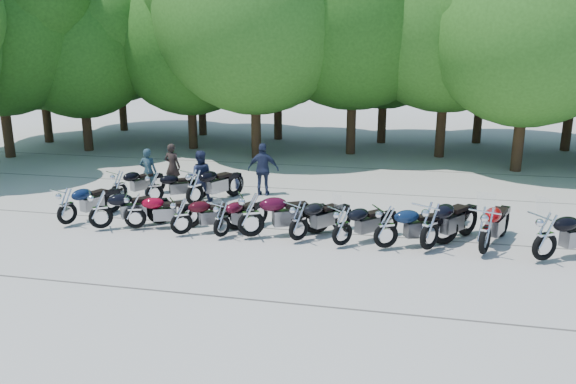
% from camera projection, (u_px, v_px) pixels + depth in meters
% --- Properties ---
extents(ground, '(90.00, 90.00, 0.00)m').
position_uv_depth(ground, '(276.00, 248.00, 14.34)').
color(ground, gray).
rests_on(ground, ground).
extents(tree_0, '(7.50, 7.50, 9.21)m').
position_uv_depth(tree_0, '(38.00, 35.00, 28.33)').
color(tree_0, '#3A2614').
rests_on(tree_0, ground).
extents(tree_1, '(6.97, 6.97, 8.55)m').
position_uv_depth(tree_1, '(79.00, 43.00, 26.10)').
color(tree_1, '#3A2614').
rests_on(tree_1, ground).
extents(tree_2, '(7.31, 7.31, 8.97)m').
position_uv_depth(tree_2, '(189.00, 38.00, 26.58)').
color(tree_2, '#3A2614').
rests_on(tree_2, ground).
extents(tree_3, '(8.70, 8.70, 10.67)m').
position_uv_depth(tree_3, '(254.00, 13.00, 24.06)').
color(tree_3, '#3A2614').
rests_on(tree_3, ground).
extents(tree_4, '(9.13, 9.13, 11.20)m').
position_uv_depth(tree_4, '(355.00, 7.00, 24.89)').
color(tree_4, '#3A2614').
rests_on(tree_4, ground).
extents(tree_5, '(9.04, 9.04, 11.10)m').
position_uv_depth(tree_5, '(449.00, 7.00, 24.19)').
color(tree_5, '#3A2614').
rests_on(tree_5, ground).
extents(tree_6, '(8.00, 8.00, 9.82)m').
position_uv_depth(tree_6, '(531.00, 23.00, 21.53)').
color(tree_6, '#3A2614').
rests_on(tree_6, ground).
extents(tree_9, '(7.59, 7.59, 9.32)m').
position_uv_depth(tree_9, '(117.00, 35.00, 32.28)').
color(tree_9, '#3A2614').
rests_on(tree_9, ground).
extents(tree_10, '(7.78, 7.78, 9.55)m').
position_uv_depth(tree_10, '(199.00, 32.00, 30.60)').
color(tree_10, '#3A2614').
rests_on(tree_10, ground).
extents(tree_11, '(7.56, 7.56, 9.28)m').
position_uv_depth(tree_11, '(278.00, 35.00, 29.21)').
color(tree_11, '#3A2614').
rests_on(tree_11, ground).
extents(tree_12, '(7.88, 7.88, 9.67)m').
position_uv_depth(tree_12, '(386.00, 30.00, 28.06)').
color(tree_12, '#3A2614').
rests_on(tree_12, ground).
extents(tree_13, '(8.31, 8.31, 10.20)m').
position_uv_depth(tree_13, '(486.00, 23.00, 27.94)').
color(tree_13, '#3A2614').
rests_on(tree_13, ground).
extents(motorcycle_0, '(1.43, 2.32, 1.26)m').
position_uv_depth(motorcycle_0, '(66.00, 205.00, 15.91)').
color(motorcycle_0, '#0B1734').
rests_on(motorcycle_0, ground).
extents(motorcycle_1, '(2.27, 1.87, 1.29)m').
position_uv_depth(motorcycle_1, '(100.00, 208.00, 15.53)').
color(motorcycle_1, black).
rests_on(motorcycle_1, ground).
extents(motorcycle_2, '(2.18, 1.33, 1.18)m').
position_uv_depth(motorcycle_2, '(135.00, 210.00, 15.57)').
color(motorcycle_2, maroon).
rests_on(motorcycle_2, ground).
extents(motorcycle_3, '(2.12, 1.73, 1.20)m').
position_uv_depth(motorcycle_3, '(181.00, 215.00, 15.07)').
color(motorcycle_3, black).
rests_on(motorcycle_3, ground).
extents(motorcycle_4, '(1.49, 2.11, 1.16)m').
position_uv_depth(motorcycle_4, '(222.00, 218.00, 14.90)').
color(motorcycle_4, '#3F0816').
rests_on(motorcycle_4, ground).
extents(motorcycle_5, '(2.60, 1.84, 1.43)m').
position_uv_depth(motorcycle_5, '(251.00, 214.00, 14.82)').
color(motorcycle_5, '#3A0719').
rests_on(motorcycle_5, ground).
extents(motorcycle_6, '(1.89, 2.16, 1.25)m').
position_uv_depth(motorcycle_6, '(299.00, 220.00, 14.59)').
color(motorcycle_6, black).
rests_on(motorcycle_6, ground).
extents(motorcycle_7, '(1.99, 2.01, 1.22)m').
position_uv_depth(motorcycle_7, '(342.00, 225.00, 14.23)').
color(motorcycle_7, black).
rests_on(motorcycle_7, ground).
extents(motorcycle_8, '(2.37, 1.68, 1.30)m').
position_uv_depth(motorcycle_8, '(386.00, 226.00, 14.03)').
color(motorcycle_8, '#0C1C38').
rests_on(motorcycle_8, ground).
extents(motorcycle_9, '(2.09, 2.55, 1.45)m').
position_uv_depth(motorcycle_9, '(430.00, 225.00, 13.89)').
color(motorcycle_9, black).
rests_on(motorcycle_9, ground).
extents(motorcycle_10, '(1.62, 2.59, 1.40)m').
position_uv_depth(motorcycle_10, '(486.00, 229.00, 13.62)').
color(motorcycle_10, '#840406').
rests_on(motorcycle_10, ground).
extents(motorcycle_11, '(2.48, 1.97, 1.39)m').
position_uv_depth(motorcycle_11, '(546.00, 235.00, 13.20)').
color(motorcycle_11, black).
rests_on(motorcycle_11, ground).
extents(motorcycle_12, '(1.57, 2.15, 1.19)m').
position_uv_depth(motorcycle_12, '(119.00, 185.00, 18.34)').
color(motorcycle_12, black).
rests_on(motorcycle_12, ground).
extents(motorcycle_13, '(2.06, 1.72, 1.17)m').
position_uv_depth(motorcycle_13, '(154.00, 186.00, 18.16)').
color(motorcycle_13, black).
rests_on(motorcycle_13, ground).
extents(motorcycle_14, '(1.81, 2.49, 1.38)m').
position_uv_depth(motorcycle_14, '(195.00, 186.00, 17.76)').
color(motorcycle_14, black).
rests_on(motorcycle_14, ground).
extents(rider_0, '(0.62, 0.43, 1.62)m').
position_uv_depth(rider_0, '(148.00, 172.00, 19.23)').
color(rider_0, '#1D343D').
rests_on(rider_0, ground).
extents(rider_1, '(0.97, 0.85, 1.70)m').
position_uv_depth(rider_1, '(200.00, 176.00, 18.44)').
color(rider_1, '#212845').
rests_on(rider_1, ground).
extents(rider_2, '(1.10, 0.55, 1.81)m').
position_uv_depth(rider_2, '(263.00, 169.00, 19.13)').
color(rider_2, '#202742').
rests_on(rider_2, ground).
extents(rider_3, '(0.65, 0.48, 1.66)m').
position_uv_depth(rider_3, '(172.00, 166.00, 19.97)').
color(rider_3, black).
rests_on(rider_3, ground).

